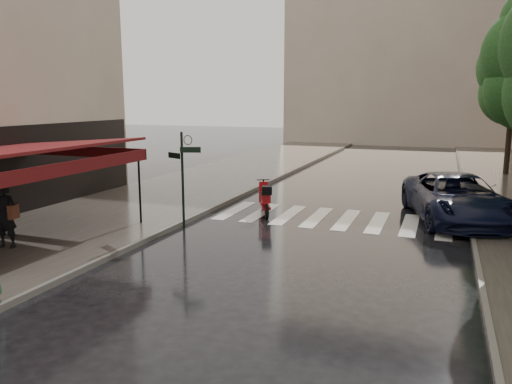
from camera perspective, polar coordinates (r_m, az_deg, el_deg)
The scene contains 11 objects.
ground at distance 13.22m, azimuth -9.94°, elevation -7.66°, with size 120.00×120.00×0.00m, color black.
sidewalk_near at distance 25.60m, azimuth -5.01°, elevation 1.43°, with size 6.00×60.00×0.12m, color #38332D.
curb_near at distance 24.45m, azimuth 1.45°, elevation 1.07°, with size 0.12×60.00×0.16m, color #595651.
curb_far at distance 23.14m, azimuth 22.74°, elevation -0.29°, with size 0.12×60.00×0.16m, color #595651.
crosswalk at distance 17.62m, azimuth 8.63°, elevation -3.00°, with size 7.85×3.20×0.01m.
awning at distance 15.40m, azimuth -27.20°, elevation 4.06°, with size 5.00×7.00×2.78m.
signpost at distance 15.93m, azimuth -8.38°, elevation 2.26°, with size 1.17×0.29×3.10m.
backdrop_building at distance 49.25m, azimuth 17.25°, elevation 16.96°, with size 22.00×6.00×20.00m, color tan.
pedestrian_with_umbrella at distance 14.94m, azimuth -26.98°, elevation 0.53°, with size 1.27×1.29×2.52m.
scooter at distance 17.94m, azimuth 1.04°, elevation -0.86°, with size 0.97×1.66×1.18m.
parked_car at distance 18.22m, azimuth 21.94°, elevation -0.64°, with size 2.67×5.80×1.61m, color black.
Camera 1 is at (6.49, -10.77, 4.09)m, focal length 35.00 mm.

